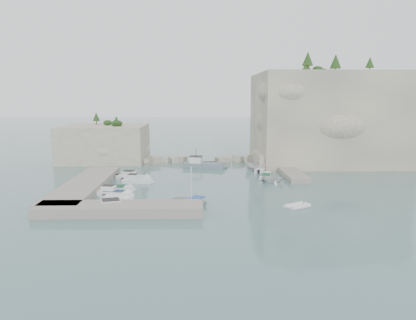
{
  "coord_description": "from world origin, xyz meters",
  "views": [
    {
      "loc": [
        -1.45,
        -55.25,
        12.6
      ],
      "look_at": [
        0.0,
        6.0,
        3.0
      ],
      "focal_mm": 35.0,
      "sensor_mm": 36.0,
      "label": 1
    }
  ],
  "objects_px": {
    "motorboat_a": "(134,179)",
    "motorboat_f": "(119,210)",
    "motorboat_d": "(114,195)",
    "motorboat_e": "(118,201)",
    "inflatable_dinghy": "(297,208)",
    "tender_east_a": "(273,183)",
    "rowboat": "(191,204)",
    "tender_east_b": "(266,178)",
    "motorboat_c": "(114,190)",
    "work_boat": "(204,168)",
    "tender_east_d": "(258,170)",
    "motorboat_b": "(137,183)",
    "tender_east_c": "(261,171)"
  },
  "relations": [
    {
      "from": "tender_east_c",
      "to": "tender_east_d",
      "type": "height_order",
      "value": "tender_east_d"
    },
    {
      "from": "motorboat_f",
      "to": "work_boat",
      "type": "bearing_deg",
      "value": 52.24
    },
    {
      "from": "motorboat_c",
      "to": "tender_east_c",
      "type": "bearing_deg",
      "value": 32.3
    },
    {
      "from": "motorboat_d",
      "to": "motorboat_f",
      "type": "distance_m",
      "value": 7.16
    },
    {
      "from": "motorboat_b",
      "to": "rowboat",
      "type": "relative_size",
      "value": 1.05
    },
    {
      "from": "tender_east_a",
      "to": "motorboat_a",
      "type": "bearing_deg",
      "value": 79.74
    },
    {
      "from": "motorboat_f",
      "to": "rowboat",
      "type": "xyz_separation_m",
      "value": [
        8.04,
        2.47,
        0.0
      ]
    },
    {
      "from": "motorboat_c",
      "to": "work_boat",
      "type": "distance_m",
      "value": 21.57
    },
    {
      "from": "tender_east_a",
      "to": "tender_east_c",
      "type": "distance_m",
      "value": 9.39
    },
    {
      "from": "motorboat_d",
      "to": "rowboat",
      "type": "bearing_deg",
      "value": -13.32
    },
    {
      "from": "motorboat_f",
      "to": "tender_east_b",
      "type": "height_order",
      "value": "motorboat_f"
    },
    {
      "from": "work_boat",
      "to": "motorboat_d",
      "type": "bearing_deg",
      "value": -108.98
    },
    {
      "from": "motorboat_e",
      "to": "tender_east_a",
      "type": "height_order",
      "value": "tender_east_a"
    },
    {
      "from": "motorboat_a",
      "to": "motorboat_f",
      "type": "xyz_separation_m",
      "value": [
        1.09,
        -17.18,
        0.0
      ]
    },
    {
      "from": "motorboat_e",
      "to": "motorboat_b",
      "type": "bearing_deg",
      "value": 105.78
    },
    {
      "from": "tender_east_c",
      "to": "motorboat_a",
      "type": "bearing_deg",
      "value": 124.9
    },
    {
      "from": "motorboat_d",
      "to": "motorboat_e",
      "type": "relative_size",
      "value": 1.25
    },
    {
      "from": "motorboat_a",
      "to": "motorboat_e",
      "type": "height_order",
      "value": "motorboat_a"
    },
    {
      "from": "rowboat",
      "to": "tender_east_b",
      "type": "height_order",
      "value": "rowboat"
    },
    {
      "from": "motorboat_b",
      "to": "inflatable_dinghy",
      "type": "relative_size",
      "value": 1.55
    },
    {
      "from": "motorboat_a",
      "to": "tender_east_d",
      "type": "bearing_deg",
      "value": 36.73
    },
    {
      "from": "tender_east_b",
      "to": "work_boat",
      "type": "height_order",
      "value": "work_boat"
    },
    {
      "from": "motorboat_a",
      "to": "motorboat_b",
      "type": "bearing_deg",
      "value": -52.59
    },
    {
      "from": "motorboat_b",
      "to": "tender_east_c",
      "type": "xyz_separation_m",
      "value": [
        19.7,
        8.83,
        0.0
      ]
    },
    {
      "from": "tender_east_a",
      "to": "tender_east_c",
      "type": "relative_size",
      "value": 0.75
    },
    {
      "from": "rowboat",
      "to": "inflatable_dinghy",
      "type": "height_order",
      "value": "rowboat"
    },
    {
      "from": "tender_east_c",
      "to": "tender_east_d",
      "type": "relative_size",
      "value": 1.04
    },
    {
      "from": "inflatable_dinghy",
      "to": "work_boat",
      "type": "height_order",
      "value": "work_boat"
    },
    {
      "from": "motorboat_f",
      "to": "inflatable_dinghy",
      "type": "xyz_separation_m",
      "value": [
        20.23,
        0.47,
        0.0
      ]
    },
    {
      "from": "inflatable_dinghy",
      "to": "tender_east_b",
      "type": "bearing_deg",
      "value": 60.61
    },
    {
      "from": "motorboat_b",
      "to": "motorboat_c",
      "type": "relative_size",
      "value": 0.85
    },
    {
      "from": "motorboat_f",
      "to": "tender_east_a",
      "type": "bearing_deg",
      "value": 17.41
    },
    {
      "from": "inflatable_dinghy",
      "to": "tender_east_b",
      "type": "xyz_separation_m",
      "value": [
        -0.78,
        17.03,
        0.0
      ]
    },
    {
      "from": "motorboat_b",
      "to": "inflatable_dinghy",
      "type": "bearing_deg",
      "value": -27.22
    },
    {
      "from": "tender_east_c",
      "to": "motorboat_f",
      "type": "bearing_deg",
      "value": 158.28
    },
    {
      "from": "rowboat",
      "to": "inflatable_dinghy",
      "type": "relative_size",
      "value": 1.48
    },
    {
      "from": "tender_east_c",
      "to": "tender_east_d",
      "type": "bearing_deg",
      "value": 43.0
    },
    {
      "from": "motorboat_b",
      "to": "motorboat_e",
      "type": "xyz_separation_m",
      "value": [
        -0.84,
        -10.44,
        0.0
      ]
    },
    {
      "from": "rowboat",
      "to": "work_boat",
      "type": "xyz_separation_m",
      "value": [
        1.87,
        24.67,
        0.0
      ]
    },
    {
      "from": "motorboat_b",
      "to": "motorboat_c",
      "type": "height_order",
      "value": "motorboat_b"
    },
    {
      "from": "motorboat_c",
      "to": "tender_east_b",
      "type": "distance_m",
      "value": 23.45
    },
    {
      "from": "tender_east_a",
      "to": "tender_east_d",
      "type": "xyz_separation_m",
      "value": [
        -0.69,
        10.2,
        0.0
      ]
    },
    {
      "from": "tender_east_a",
      "to": "tender_east_b",
      "type": "bearing_deg",
      "value": 5.22
    },
    {
      "from": "tender_east_a",
      "to": "work_boat",
      "type": "distance_m",
      "value": 16.51
    },
    {
      "from": "tender_east_a",
      "to": "tender_east_d",
      "type": "height_order",
      "value": "tender_east_a"
    },
    {
      "from": "inflatable_dinghy",
      "to": "tender_east_a",
      "type": "distance_m",
      "value": 13.52
    },
    {
      "from": "tender_east_c",
      "to": "rowboat",
      "type": "bearing_deg",
      "value": 169.35
    },
    {
      "from": "motorboat_d",
      "to": "inflatable_dinghy",
      "type": "distance_m",
      "value": 23.15
    },
    {
      "from": "inflatable_dinghy",
      "to": "tender_east_c",
      "type": "relative_size",
      "value": 0.67
    },
    {
      "from": "motorboat_d",
      "to": "motorboat_f",
      "type": "xyz_separation_m",
      "value": [
        2.02,
        -6.87,
        0.0
      ]
    }
  ]
}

